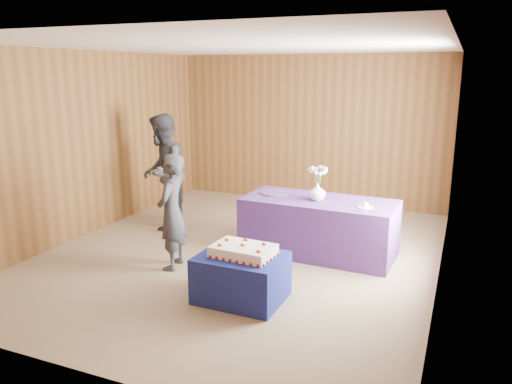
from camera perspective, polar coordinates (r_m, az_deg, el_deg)
The scene contains 13 objects.
ground at distance 6.81m, azimuth -1.62°, elevation -7.00°, with size 6.00×6.00×0.00m, color gray.
room_shell at distance 6.40m, azimuth -1.73°, elevation 8.29°, with size 5.04×6.04×2.72m.
cake_table at distance 5.42m, azimuth -1.71°, elevation -9.75°, with size 0.90×0.70×0.50m, color navy.
serving_table at distance 6.73m, azimuth 7.17°, elevation -3.96°, with size 2.00×0.90×0.75m, color #5D3186.
sheet_cake at distance 5.30m, azimuth -1.48°, elevation -6.72°, with size 0.70×0.50×0.15m.
vase at distance 6.57m, azimuth 7.01°, elevation 0.04°, with size 0.22×0.22×0.23m, color white.
flower_spray at distance 6.51m, azimuth 7.09°, elevation 2.43°, with size 0.26×0.26×0.20m.
platter at distance 6.90m, azimuth 2.18°, elevation -0.10°, with size 0.39×0.39×0.02m, color #64478E.
plate at distance 6.35m, azimuth 12.36°, elevation -1.68°, with size 0.20×0.20×0.01m, color silver.
cake_slice at distance 6.34m, azimuth 12.37°, elevation -1.38°, with size 0.08×0.08×0.07m.
knife at distance 6.16m, azimuth 12.32°, elevation -2.18°, with size 0.26×0.02×0.00m, color #BCBDC1.
guest_left at distance 6.20m, azimuth -9.61°, elevation -2.28°, with size 0.53×0.34×1.44m, color #33343C.
guest_right at distance 7.83m, azimuth -10.60°, elevation 2.29°, with size 0.86×0.67×1.78m, color #33343D.
Camera 1 is at (2.65, -5.79, 2.41)m, focal length 35.00 mm.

